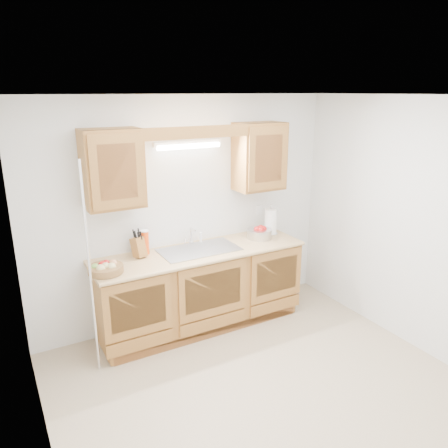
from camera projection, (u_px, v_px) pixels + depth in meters
room at (263, 255)px, 3.56m from camera, size 3.52×3.50×2.50m
base_cabinets at (200, 289)px, 4.80m from camera, size 2.20×0.60×0.86m
countertop at (200, 252)px, 4.65m from camera, size 2.30×0.63×0.04m
upper_cabinet_left at (112, 169)px, 4.12m from camera, size 0.55×0.33×0.75m
upper_cabinet_right at (259, 156)px, 4.89m from camera, size 0.55×0.33×0.75m
valance at (198, 132)px, 4.29m from camera, size 2.20×0.05×0.12m
fluorescent_fixture at (188, 144)px, 4.52m from camera, size 0.76×0.08×0.08m
sink at (199, 256)px, 4.69m from camera, size 0.84×0.46×0.36m
wire_shelf_pole at (90, 272)px, 3.85m from camera, size 0.03×0.03×2.00m
outlet_plate at (259, 210)px, 5.27m from camera, size 0.08×0.01×0.12m
fruit_basket at (106, 268)px, 4.07m from camera, size 0.34×0.34×0.10m
knife_block at (138, 247)px, 4.45m from camera, size 0.15×0.19×0.30m
orange_canister at (145, 242)px, 4.52m from camera, size 0.11×0.11×0.26m
soap_bottle at (143, 244)px, 4.57m from camera, size 0.09×0.09×0.19m
sponge at (143, 251)px, 4.60m from camera, size 0.13×0.10×0.02m
paper_towel at (271, 222)px, 5.15m from camera, size 0.17×0.17×0.36m
apple_bowl at (260, 233)px, 5.02m from camera, size 0.30×0.30×0.15m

